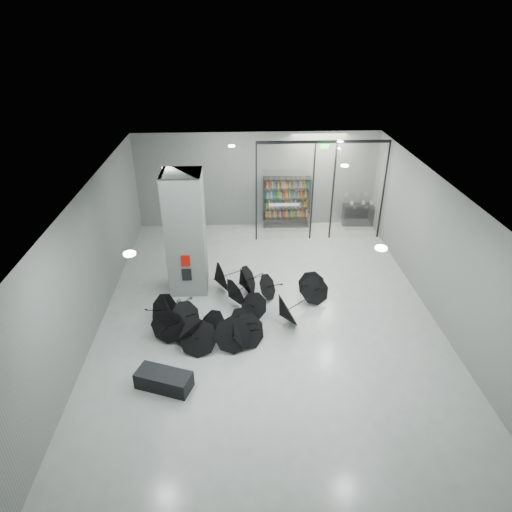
{
  "coord_description": "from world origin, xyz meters",
  "views": [
    {
      "loc": [
        -0.89,
        -10.79,
        8.1
      ],
      "look_at": [
        -0.3,
        1.5,
        1.4
      ],
      "focal_mm": 31.26,
      "sensor_mm": 36.0,
      "label": 1
    }
  ],
  "objects_px": {
    "bench": "(164,380)",
    "bookshelf": "(287,202)",
    "column": "(186,233)",
    "umbrella_cluster": "(227,313)",
    "shop_counter": "(360,214)"
  },
  "relations": [
    {
      "from": "column",
      "to": "bench",
      "type": "relative_size",
      "value": 2.94
    },
    {
      "from": "bookshelf",
      "to": "umbrella_cluster",
      "type": "xyz_separation_m",
      "value": [
        -2.5,
        -6.72,
        -0.78
      ]
    },
    {
      "from": "column",
      "to": "bench",
      "type": "xyz_separation_m",
      "value": [
        -0.25,
        -4.57,
        -1.78
      ]
    },
    {
      "from": "column",
      "to": "bench",
      "type": "distance_m",
      "value": 4.92
    },
    {
      "from": "bench",
      "to": "bookshelf",
      "type": "relative_size",
      "value": 0.62
    },
    {
      "from": "column",
      "to": "bookshelf",
      "type": "xyz_separation_m",
      "value": [
        3.75,
        4.75,
        -0.91
      ]
    },
    {
      "from": "bookshelf",
      "to": "umbrella_cluster",
      "type": "relative_size",
      "value": 0.37
    },
    {
      "from": "column",
      "to": "shop_counter",
      "type": "height_order",
      "value": "column"
    },
    {
      "from": "bench",
      "to": "umbrella_cluster",
      "type": "bearing_deg",
      "value": 80.11
    },
    {
      "from": "bookshelf",
      "to": "column",
      "type": "bearing_deg",
      "value": -126.19
    },
    {
      "from": "column",
      "to": "shop_counter",
      "type": "bearing_deg",
      "value": 34.57
    },
    {
      "from": "column",
      "to": "umbrella_cluster",
      "type": "distance_m",
      "value": 2.89
    },
    {
      "from": "umbrella_cluster",
      "to": "bookshelf",
      "type": "bearing_deg",
      "value": 69.63
    },
    {
      "from": "column",
      "to": "umbrella_cluster",
      "type": "relative_size",
      "value": 0.68
    },
    {
      "from": "bench",
      "to": "umbrella_cluster",
      "type": "height_order",
      "value": "umbrella_cluster"
    }
  ]
}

